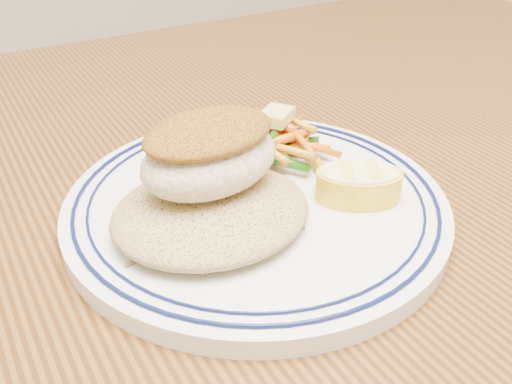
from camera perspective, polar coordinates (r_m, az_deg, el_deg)
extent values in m
cube|color=#45260D|center=(0.47, -6.77, -2.79)|extent=(1.50, 0.90, 0.04)
cylinder|color=#45260D|center=(1.28, 15.37, 0.83)|extent=(0.07, 0.07, 0.71)
cylinder|color=white|center=(0.44, 0.00, -1.39)|extent=(0.29, 0.29, 0.01)
torus|color=#0A113F|center=(0.43, 0.00, -0.45)|extent=(0.27, 0.27, 0.00)
torus|color=#0A113F|center=(0.43, 0.00, -0.45)|extent=(0.25, 0.25, 0.00)
ellipsoid|color=#99824C|center=(0.40, -4.53, -1.61)|extent=(0.14, 0.12, 0.03)
ellipsoid|color=beige|center=(0.40, -4.64, 3.26)|extent=(0.11, 0.09, 0.05)
ellipsoid|color=#915F17|center=(0.39, -4.77, 5.98)|extent=(0.11, 0.08, 0.02)
cylinder|color=#1C590B|center=(0.49, 1.69, 4.23)|extent=(0.01, 0.05, 0.01)
cylinder|color=#D05C0A|center=(0.50, 4.53, 4.94)|extent=(0.02, 0.06, 0.01)
cylinder|color=#D05C0A|center=(0.49, 1.53, 4.73)|extent=(0.03, 0.06, 0.01)
cylinder|color=#D05C0A|center=(0.49, 2.83, 4.41)|extent=(0.05, 0.02, 0.01)
cylinder|color=#1C590B|center=(0.49, 1.43, 4.90)|extent=(0.05, 0.01, 0.01)
cylinder|color=#1C590B|center=(0.46, 2.01, 3.26)|extent=(0.04, 0.05, 0.01)
cylinder|color=#D05C0A|center=(0.47, 2.02, 3.87)|extent=(0.06, 0.01, 0.01)
cylinder|color=gold|center=(0.48, 5.42, 3.93)|extent=(0.02, 0.05, 0.01)
cylinder|color=#D05C0A|center=(0.49, -0.41, 5.17)|extent=(0.04, 0.03, 0.01)
cylinder|color=#1C590B|center=(0.49, 1.40, 5.07)|extent=(0.02, 0.05, 0.01)
cylinder|color=#1C590B|center=(0.50, -2.24, 5.40)|extent=(0.05, 0.03, 0.01)
cylinder|color=#D05C0A|center=(0.49, 2.30, 5.44)|extent=(0.04, 0.04, 0.01)
cylinder|color=#1C590B|center=(0.49, 3.52, 5.15)|extent=(0.04, 0.03, 0.01)
cylinder|color=#D05C0A|center=(0.48, 5.08, 4.72)|extent=(0.04, 0.05, 0.01)
cylinder|color=gold|center=(0.51, 0.35, 6.49)|extent=(0.04, 0.05, 0.01)
cylinder|color=#D05C0A|center=(0.46, -0.35, 3.69)|extent=(0.04, 0.04, 0.01)
cylinder|color=#D05C0A|center=(0.47, 1.84, 4.54)|extent=(0.02, 0.06, 0.01)
cylinder|color=gold|center=(0.48, -1.23, 4.75)|extent=(0.01, 0.05, 0.01)
cylinder|color=#D05C0A|center=(0.50, -2.35, 5.90)|extent=(0.05, 0.01, 0.01)
cylinder|color=#1C590B|center=(0.48, 2.36, 5.01)|extent=(0.06, 0.01, 0.01)
cylinder|color=#D05C0A|center=(0.50, 3.07, 6.22)|extent=(0.05, 0.03, 0.01)
cylinder|color=gold|center=(0.46, 1.50, 4.19)|extent=(0.05, 0.03, 0.01)
cylinder|color=#D05C0A|center=(0.48, 3.60, 5.54)|extent=(0.05, 0.02, 0.01)
cylinder|color=gold|center=(0.46, 1.24, 4.27)|extent=(0.01, 0.05, 0.01)
cylinder|color=#D05C0A|center=(0.50, -0.75, 6.55)|extent=(0.01, 0.05, 0.01)
cylinder|color=gold|center=(0.46, 2.69, 4.39)|extent=(0.02, 0.06, 0.01)
cylinder|color=#D05C0A|center=(0.50, -1.09, 6.88)|extent=(0.06, 0.04, 0.01)
cylinder|color=#D05C0A|center=(0.50, 2.17, 6.98)|extent=(0.01, 0.05, 0.01)
cylinder|color=#1C590B|center=(0.45, 0.39, 3.77)|extent=(0.05, 0.04, 0.01)
cylinder|color=#D05C0A|center=(0.47, 4.57, 5.18)|extent=(0.02, 0.05, 0.01)
cylinder|color=gold|center=(0.50, 3.82, 7.09)|extent=(0.01, 0.05, 0.01)
cube|color=#E1CE6E|center=(0.48, 2.07, 7.61)|extent=(0.04, 0.03, 0.01)
torus|color=white|center=(0.43, 10.35, 2.02)|extent=(0.08, 0.08, 0.00)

